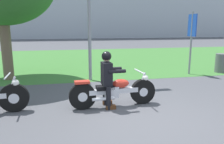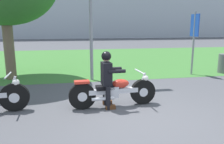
{
  "view_description": "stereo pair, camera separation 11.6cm",
  "coord_description": "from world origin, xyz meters",
  "px_view_note": "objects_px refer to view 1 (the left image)",
  "views": [
    {
      "loc": [
        -1.59,
        -4.3,
        1.97
      ],
      "look_at": [
        -0.46,
        1.08,
        0.85
      ],
      "focal_mm": 35.2,
      "sensor_mm": 36.0,
      "label": 1
    },
    {
      "loc": [
        -1.48,
        -4.32,
        1.97
      ],
      "look_at": [
        -0.46,
        1.08,
        0.85
      ],
      "focal_mm": 35.2,
      "sensor_mm": 36.0,
      "label": 2
    }
  ],
  "objects_px": {
    "motorcycle_lead": "(114,91)",
    "rider_lead": "(107,75)",
    "trash_can": "(221,63)",
    "sign_banner": "(192,33)"
  },
  "relations": [
    {
      "from": "motorcycle_lead",
      "to": "sign_banner",
      "type": "xyz_separation_m",
      "value": [
        4.0,
        3.17,
        1.33
      ]
    },
    {
      "from": "motorcycle_lead",
      "to": "trash_can",
      "type": "bearing_deg",
      "value": 26.92
    },
    {
      "from": "sign_banner",
      "to": "rider_lead",
      "type": "bearing_deg",
      "value": -142.65
    },
    {
      "from": "motorcycle_lead",
      "to": "sign_banner",
      "type": "bearing_deg",
      "value": 35.35
    },
    {
      "from": "rider_lead",
      "to": "sign_banner",
      "type": "xyz_separation_m",
      "value": [
        4.17,
        3.18,
        0.9
      ]
    },
    {
      "from": "rider_lead",
      "to": "trash_can",
      "type": "height_order",
      "value": "rider_lead"
    },
    {
      "from": "rider_lead",
      "to": "trash_can",
      "type": "relative_size",
      "value": 1.7
    },
    {
      "from": "trash_can",
      "to": "sign_banner",
      "type": "xyz_separation_m",
      "value": [
        -1.58,
        -0.05,
        1.31
      ]
    },
    {
      "from": "rider_lead",
      "to": "sign_banner",
      "type": "distance_m",
      "value": 5.32
    },
    {
      "from": "motorcycle_lead",
      "to": "rider_lead",
      "type": "height_order",
      "value": "rider_lead"
    }
  ]
}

